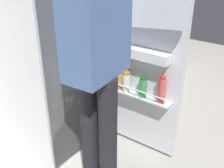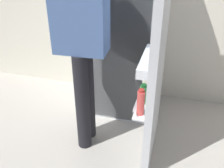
{
  "view_description": "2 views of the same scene",
  "coord_description": "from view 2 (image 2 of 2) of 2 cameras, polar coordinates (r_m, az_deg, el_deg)",
  "views": [
    {
      "loc": [
        -1.37,
        -1.03,
        1.58
      ],
      "look_at": [
        0.02,
        -0.04,
        0.71
      ],
      "focal_mm": 45.1,
      "sensor_mm": 36.0,
      "label": 1
    },
    {
      "loc": [
        0.5,
        -1.84,
        1.66
      ],
      "look_at": [
        0.03,
        -0.13,
        0.64
      ],
      "focal_mm": 42.13,
      "sensor_mm": 36.0,
      "label": 2
    }
  ],
  "objects": [
    {
      "name": "person",
      "position": [
        1.97,
        -6.49,
        11.9
      ],
      "size": [
        0.56,
        0.71,
        1.76
      ],
      "color": "black",
      "rests_on": "ground_plane"
    },
    {
      "name": "refrigerator",
      "position": [
        2.5,
        3.89,
        11.8
      ],
      "size": [
        0.73,
        1.25,
        1.78
      ],
      "color": "silver",
      "rests_on": "ground_plane"
    },
    {
      "name": "ground_plane",
      "position": [
        2.53,
        0.12,
        -11.17
      ],
      "size": [
        6.8,
        6.8,
        0.0
      ],
      "primitive_type": "plane",
      "color": "#B7B2A8"
    }
  ]
}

